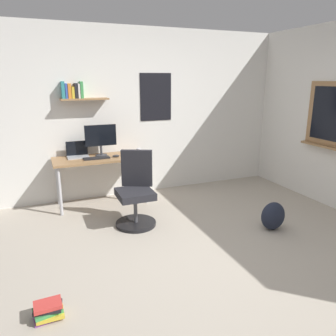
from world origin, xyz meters
TOP-DOWN VIEW (x-y plane):
  - ground_plane at (0.00, 0.00)m, footprint 5.20×5.20m
  - wall_back at (-0.01, 2.45)m, footprint 5.00×0.30m
  - desk at (-0.70, 2.08)m, footprint 1.36×0.57m
  - office_chair at (-0.42, 1.22)m, footprint 0.54×0.56m
  - laptop at (-1.00, 2.22)m, footprint 0.31×0.21m
  - monitor_primary at (-0.66, 2.18)m, footprint 0.46×0.17m
  - keyboard at (-0.77, 2.01)m, footprint 0.37×0.13m
  - computer_mouse at (-0.49, 2.01)m, footprint 0.10×0.06m
  - coffee_mug at (-0.12, 2.06)m, footprint 0.08×0.08m
  - backpack at (1.10, 0.40)m, footprint 0.32×0.22m
  - book_stack_on_floor at (-1.58, -0.22)m, footprint 0.24×0.18m

SIDE VIEW (x-z plane):
  - ground_plane at x=0.00m, z-range 0.00..0.00m
  - book_stack_on_floor at x=-1.58m, z-range 0.00..0.14m
  - backpack at x=1.10m, z-range 0.00..0.36m
  - office_chair at x=-0.42m, z-range -0.07..0.88m
  - desk at x=-0.70m, z-range 0.28..1.00m
  - keyboard at x=-0.77m, z-range 0.72..0.74m
  - computer_mouse at x=-0.49m, z-range 0.72..0.76m
  - coffee_mug at x=-0.12m, z-range 0.72..0.81m
  - laptop at x=-1.00m, z-range 0.66..0.89m
  - monitor_primary at x=-0.66m, z-range 0.76..1.22m
  - wall_back at x=-0.01m, z-range 0.00..2.60m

